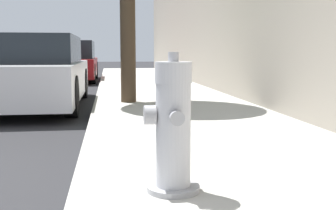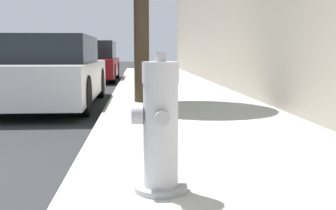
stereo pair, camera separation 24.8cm
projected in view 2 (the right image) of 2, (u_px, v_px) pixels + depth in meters
sidewalk_slab at (257, 187)px, 2.95m from camera, size 2.70×40.00×0.12m
fire_hydrant at (160, 129)px, 2.64m from camera, size 0.35×0.34×0.88m
parked_car_near at (50, 72)px, 7.70m from camera, size 1.71×4.38×1.28m
parked_car_mid at (92, 62)px, 14.41m from camera, size 1.75×4.30×1.35m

